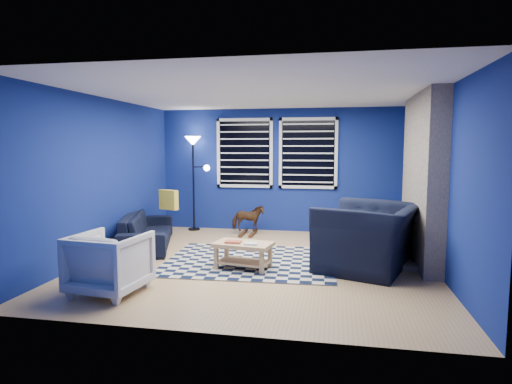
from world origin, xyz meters
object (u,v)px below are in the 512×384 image
at_px(armchair_big, 368,237).
at_px(sofa, 147,230).
at_px(cabinet, 372,226).
at_px(coffee_table, 243,250).
at_px(rocking_horse, 248,218).
at_px(armchair_bent, 110,263).
at_px(tv, 411,165).
at_px(floor_lamp, 194,154).

bearing_deg(armchair_big, sofa, -81.77).
bearing_deg(sofa, cabinet, -90.09).
relative_size(sofa, coffee_table, 2.22).
bearing_deg(rocking_horse, armchair_bent, 150.47).
height_order(tv, rocking_horse, tv).
bearing_deg(floor_lamp, armchair_big, -34.54).
bearing_deg(armchair_bent, rocking_horse, -97.92).
relative_size(tv, cabinet, 1.49).
xyz_separation_m(armchair_big, armchair_bent, (-3.07, -1.59, -0.10)).
relative_size(sofa, floor_lamp, 1.00).
distance_m(sofa, floor_lamp, 2.08).
bearing_deg(tv, coffee_table, -137.51).
xyz_separation_m(tv, sofa, (-4.55, -1.33, -1.12)).
height_order(armchair_big, armchair_bent, armchair_big).
xyz_separation_m(armchair_bent, coffee_table, (1.34, 1.25, -0.09)).
relative_size(tv, coffee_table, 1.15).
height_order(sofa, coffee_table, sofa).
height_order(cabinet, floor_lamp, floor_lamp).
relative_size(tv, armchair_bent, 1.25).
bearing_deg(floor_lamp, tv, -3.35).
distance_m(armchair_bent, floor_lamp, 4.08).
bearing_deg(cabinet, armchair_bent, -116.52).
xyz_separation_m(sofa, armchair_bent, (0.60, -2.31, 0.08)).
bearing_deg(cabinet, armchair_big, -80.32).
bearing_deg(armchair_bent, tv, -130.76).
bearing_deg(sofa, floor_lamp, -30.37).
bearing_deg(coffee_table, tv, 42.49).
distance_m(tv, floor_lamp, 4.22).
height_order(armchair_big, cabinet, armchair_big).
height_order(tv, cabinet, tv).
bearing_deg(coffee_table, armchair_big, 11.08).
xyz_separation_m(tv, cabinet, (-0.65, -0.04, -1.14)).
bearing_deg(armchair_big, rocking_horse, -113.67).
bearing_deg(floor_lamp, cabinet, -4.63).
distance_m(rocking_horse, cabinet, 2.37).
bearing_deg(sofa, coffee_table, -137.09).
relative_size(tv, sofa, 0.52).
height_order(tv, sofa, tv).
bearing_deg(floor_lamp, rocking_horse, -13.93).
height_order(armchair_big, rocking_horse, armchair_big).
bearing_deg(floor_lamp, coffee_table, -58.70).
height_order(tv, armchair_bent, tv).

